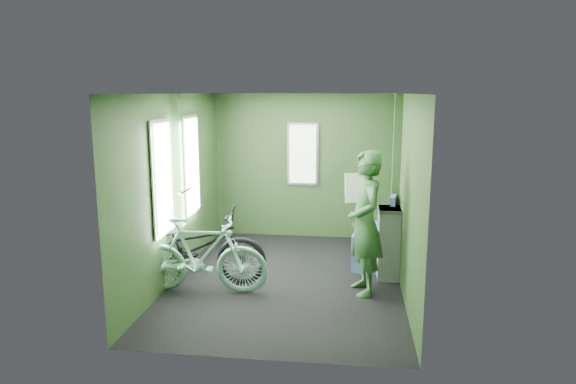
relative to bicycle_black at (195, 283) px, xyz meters
name	(u,v)px	position (x,y,z in m)	size (l,w,h in m)	color
room	(284,166)	(1.08, 0.31, 1.44)	(4.00, 4.02, 2.31)	black
bicycle_black	(195,283)	(0.00, 0.00, 0.00)	(0.62, 1.79, 0.94)	black
bicycle_mint	(202,293)	(0.19, -0.32, 0.00)	(0.44, 1.56, 0.94)	#91CFBA
passenger	(365,223)	(2.06, -0.05, 0.84)	(0.55, 0.72, 1.68)	#355F34
waste_box	(389,243)	(2.38, 0.49, 0.45)	(0.27, 0.37, 0.91)	gray
bench_seat	(377,242)	(2.26, 1.05, 0.30)	(0.65, 1.02, 1.02)	navy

